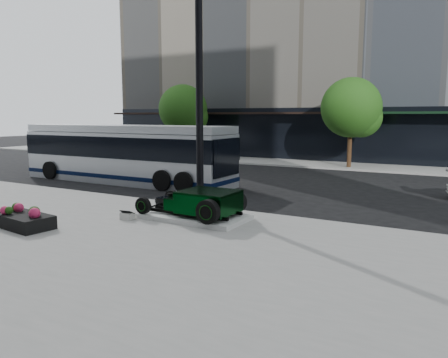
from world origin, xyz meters
The scene contains 9 objects.
ground centered at (0.00, 0.00, 0.00)m, with size 120.00×120.00×0.00m, color black.
sidewalk_far centered at (0.00, 14.00, 0.06)m, with size 70.00×4.00×0.12m, color gray.
street_trees centered at (1.15, 13.07, 3.77)m, with size 29.80×3.80×5.70m.
display_plinth centered at (0.28, -3.92, 0.20)m, with size 3.40×1.80×0.15m, color silver.
hot_rod centered at (0.61, -3.92, 0.70)m, with size 3.22×2.00×0.81m.
info_plaque centered at (-1.54, -5.04, 0.24)m, with size 0.44×0.35×0.31m.
lamppost centered at (-0.61, -2.20, 4.08)m, with size 0.47×0.47×8.57m.
flower_planter centered at (-3.53, -7.34, 0.35)m, with size 2.07×1.21×0.64m.
transit_bus centered at (-7.69, 1.64, 1.49)m, with size 12.12×2.88×2.92m.
Camera 1 is at (7.90, -15.33, 3.40)m, focal length 35.00 mm.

